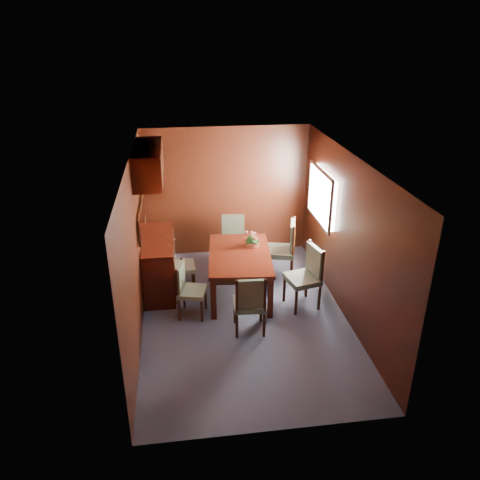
{
  "coord_description": "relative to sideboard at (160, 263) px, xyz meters",
  "views": [
    {
      "loc": [
        -0.87,
        -5.9,
        3.97
      ],
      "look_at": [
        0.0,
        0.43,
        1.05
      ],
      "focal_mm": 35.0,
      "sensor_mm": 36.0,
      "label": 1
    }
  ],
  "objects": [
    {
      "name": "chair_left_far",
      "position": [
        0.29,
        -0.1,
        0.05
      ],
      "size": [
        0.43,
        0.44,
        0.9
      ],
      "rotation": [
        0.0,
        0.0,
        -1.53
      ],
      "color": "black",
      "rests_on": "ground"
    },
    {
      "name": "dining_table",
      "position": [
        1.27,
        -0.36,
        0.17
      ],
      "size": [
        1.1,
        1.62,
        0.72
      ],
      "rotation": [
        0.0,
        0.0,
        -0.09
      ],
      "color": "black",
      "rests_on": "ground"
    },
    {
      "name": "chair_right_far",
      "position": [
        2.11,
        0.09,
        0.13
      ],
      "size": [
        0.58,
        0.59,
        1.04
      ],
      "rotation": [
        0.0,
        0.0,
        1.32
      ],
      "color": "black",
      "rests_on": "ground"
    },
    {
      "name": "flower_centerpiece",
      "position": [
        1.51,
        -0.11,
        0.39
      ],
      "size": [
        0.26,
        0.26,
        0.26
      ],
      "color": "#A84E33",
      "rests_on": "dining_table"
    },
    {
      "name": "chair_left_near",
      "position": [
        0.43,
        -0.86,
        0.03
      ],
      "size": [
        0.47,
        0.48,
        0.86
      ],
      "rotation": [
        0.0,
        0.0,
        -1.8
      ],
      "color": "black",
      "rests_on": "ground"
    },
    {
      "name": "ground",
      "position": [
        1.25,
        -1.0,
        -0.45
      ],
      "size": [
        4.5,
        4.5,
        0.0
      ],
      "primitive_type": "plane",
      "color": "#383C4D",
      "rests_on": "ground"
    },
    {
      "name": "chair_right_near",
      "position": [
        2.25,
        -0.83,
        0.11
      ],
      "size": [
        0.55,
        0.56,
        1.0
      ],
      "rotation": [
        0.0,
        0.0,
        1.79
      ],
      "color": "black",
      "rests_on": "ground"
    },
    {
      "name": "chair_head",
      "position": [
        1.27,
        -1.45,
        0.06
      ],
      "size": [
        0.46,
        0.44,
        0.93
      ],
      "rotation": [
        0.0,
        0.0,
        -0.05
      ],
      "color": "black",
      "rests_on": "ground"
    },
    {
      "name": "chair_foot",
      "position": [
        1.3,
        0.72,
        0.07
      ],
      "size": [
        0.49,
        0.47,
        0.93
      ],
      "rotation": [
        0.0,
        0.0,
        3.03
      ],
      "color": "black",
      "rests_on": "ground"
    },
    {
      "name": "room_shell",
      "position": [
        1.15,
        -0.67,
        1.18
      ],
      "size": [
        3.06,
        4.52,
        2.41
      ],
      "color": "black",
      "rests_on": "ground"
    },
    {
      "name": "sideboard",
      "position": [
        0.0,
        0.0,
        0.0
      ],
      "size": [
        0.48,
        1.4,
        0.9
      ],
      "primitive_type": "cube",
      "color": "black",
      "rests_on": "ground"
    }
  ]
}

